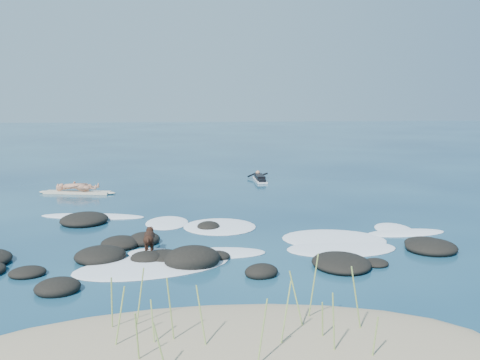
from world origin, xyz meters
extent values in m
plane|color=#0A2642|center=(0.00, 0.00, 0.00)|extent=(160.00, 160.00, 0.00)
cylinder|color=#8BA851|center=(-0.98, -7.93, 0.52)|extent=(0.08, 0.12, 0.81)
cylinder|color=#8BA851|center=(-1.65, -7.28, 0.62)|extent=(0.06, 0.18, 0.99)
cylinder|color=#8BA851|center=(-0.72, -7.93, 0.70)|extent=(0.13, 0.15, 1.16)
cylinder|color=#8BA851|center=(2.15, -8.69, 0.48)|extent=(0.10, 0.05, 0.72)
cylinder|color=#8BA851|center=(-1.22, -7.16, 0.65)|extent=(0.18, 0.08, 1.06)
cylinder|color=#8BA851|center=(0.51, -8.76, 0.65)|extent=(0.21, 0.18, 1.05)
cylinder|color=#8BA851|center=(2.19, -7.79, 0.72)|extent=(0.26, 0.12, 1.17)
cylinder|color=#8BA851|center=(1.56, -8.07, 0.49)|extent=(0.08, 0.15, 0.74)
cylinder|color=#8BA851|center=(1.64, -7.21, 0.74)|extent=(0.15, 0.11, 1.23)
cylinder|color=#8BA851|center=(-1.47, -7.91, 0.64)|extent=(0.20, 0.11, 1.03)
cylinder|color=#8BA851|center=(0.97, -8.14, 0.66)|extent=(0.23, 0.22, 1.05)
cylinder|color=#8BA851|center=(-1.17, -8.49, 0.57)|extent=(0.06, 0.19, 0.88)
cylinder|color=#8BA851|center=(1.29, -7.54, 0.64)|extent=(0.25, 0.19, 1.01)
cylinder|color=#8BA851|center=(-0.84, -8.84, 0.55)|extent=(0.23, 0.04, 0.85)
cylinder|color=#8BA851|center=(1.61, -8.49, 0.63)|extent=(0.08, 0.04, 1.02)
cylinder|color=#8BA851|center=(-0.27, -8.09, 0.65)|extent=(0.17, 0.21, 1.04)
ellipsoid|color=black|center=(-2.46, -2.66, 0.11)|extent=(1.65, 1.60, 0.44)
ellipsoid|color=black|center=(-3.03, -4.78, 0.09)|extent=(1.23, 1.19, 0.36)
ellipsoid|color=black|center=(1.24, -4.29, 0.09)|extent=(0.98, 0.92, 0.34)
ellipsoid|color=black|center=(5.97, -2.44, 0.07)|extent=(1.11, 1.09, 0.29)
ellipsoid|color=black|center=(5.91, -2.89, 0.10)|extent=(1.67, 1.66, 0.39)
ellipsoid|color=black|center=(-2.15, -2.52, 0.04)|extent=(0.67, 0.64, 0.15)
ellipsoid|color=black|center=(0.37, -2.91, 0.06)|extent=(0.77, 0.72, 0.25)
ellipsoid|color=black|center=(-1.34, -2.92, 0.08)|extent=(0.92, 0.84, 0.32)
ellipsoid|color=black|center=(-0.91, -2.76, 0.06)|extent=(1.23, 1.29, 0.25)
ellipsoid|color=black|center=(3.20, -3.88, 0.09)|extent=(1.40, 1.61, 0.35)
ellipsoid|color=black|center=(-3.50, 1.47, 0.10)|extent=(1.81, 1.95, 0.41)
ellipsoid|color=black|center=(-0.25, -3.34, 0.15)|extent=(1.51, 1.32, 0.60)
ellipsoid|color=black|center=(-1.49, -1.21, 0.10)|extent=(1.13, 1.20, 0.38)
ellipsoid|color=black|center=(-2.10, -1.50, 0.09)|extent=(1.15, 1.21, 0.36)
ellipsoid|color=black|center=(-3.91, -3.64, 0.06)|extent=(0.99, 0.92, 0.25)
ellipsoid|color=black|center=(0.36, 0.21, 0.07)|extent=(0.75, 0.82, 0.29)
ellipsoid|color=black|center=(4.05, -3.86, 0.04)|extent=(0.77, 0.79, 0.18)
ellipsoid|color=white|center=(6.04, -1.07, 0.01)|extent=(2.49, 1.06, 0.12)
ellipsoid|color=white|center=(0.41, -2.46, 0.01)|extent=(2.53, 1.15, 0.12)
ellipsoid|color=white|center=(5.88, -0.57, 0.01)|extent=(1.29, 1.75, 0.12)
ellipsoid|color=white|center=(3.67, -2.44, 0.01)|extent=(2.96, 1.68, 0.12)
ellipsoid|color=white|center=(3.75, -1.50, 0.01)|extent=(3.36, 2.88, 0.12)
ellipsoid|color=white|center=(-0.90, 1.09, 0.01)|extent=(1.47, 2.01, 0.12)
ellipsoid|color=white|center=(-1.16, -3.32, 0.01)|extent=(4.11, 2.86, 0.12)
ellipsoid|color=white|center=(-3.37, 2.35, 0.01)|extent=(3.65, 1.61, 0.12)
ellipsoid|color=white|center=(0.72, 0.40, 0.01)|extent=(2.92, 2.94, 0.12)
ellipsoid|color=white|center=(-1.30, -2.25, 0.01)|extent=(1.10, 0.90, 0.12)
cube|color=beige|center=(-4.67, 6.99, 0.05)|extent=(2.78, 1.13, 0.09)
ellipsoid|color=beige|center=(-3.34, 6.71, 0.05)|extent=(0.60, 0.42, 0.10)
ellipsoid|color=beige|center=(-6.00, 7.28, 0.05)|extent=(0.60, 0.42, 0.10)
imported|color=tan|center=(-4.67, 6.99, 0.98)|extent=(0.55, 0.72, 1.77)
cube|color=silver|center=(3.42, 9.54, 0.05)|extent=(0.52, 2.09, 0.08)
ellipsoid|color=silver|center=(3.45, 10.58, 0.05)|extent=(0.26, 0.46, 0.08)
cube|color=black|center=(3.42, 9.54, 0.19)|extent=(0.41, 1.28, 0.21)
sphere|color=tan|center=(3.44, 10.28, 0.30)|extent=(0.22, 0.22, 0.22)
cylinder|color=black|center=(3.18, 10.43, 0.18)|extent=(0.52, 0.27, 0.24)
cylinder|color=black|center=(3.71, 10.41, 0.18)|extent=(0.51, 0.29, 0.24)
cube|color=black|center=(3.41, 8.84, 0.15)|extent=(0.33, 0.53, 0.13)
cylinder|color=black|center=(-1.30, -2.35, 0.44)|extent=(0.26, 0.52, 0.25)
sphere|color=black|center=(-1.29, -2.11, 0.44)|extent=(0.27, 0.27, 0.26)
sphere|color=black|center=(-1.30, -2.58, 0.44)|extent=(0.24, 0.24, 0.24)
sphere|color=black|center=(-1.29, -1.96, 0.53)|extent=(0.19, 0.19, 0.19)
cone|color=black|center=(-1.29, -1.85, 0.52)|extent=(0.10, 0.12, 0.10)
cone|color=black|center=(-1.34, -1.97, 0.61)|extent=(0.09, 0.06, 0.09)
cone|color=black|center=(-1.24, -1.97, 0.61)|extent=(0.09, 0.06, 0.09)
cylinder|color=black|center=(-1.36, -2.16, 0.17)|extent=(0.06, 0.06, 0.34)
cylinder|color=black|center=(-1.22, -2.17, 0.17)|extent=(0.06, 0.06, 0.34)
cylinder|color=black|center=(-1.37, -2.52, 0.17)|extent=(0.06, 0.06, 0.34)
cylinder|color=black|center=(-1.23, -2.53, 0.17)|extent=(0.06, 0.06, 0.34)
cylinder|color=black|center=(-1.30, -2.70, 0.49)|extent=(0.05, 0.25, 0.15)
camera|label=1|loc=(-0.62, -15.54, 3.85)|focal=40.00mm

